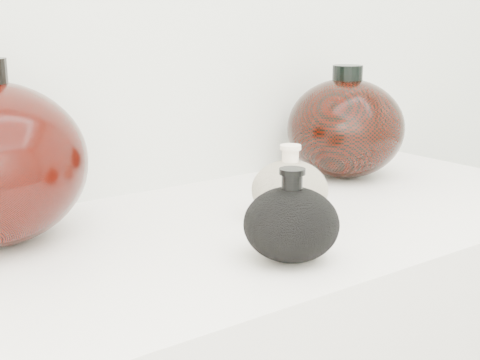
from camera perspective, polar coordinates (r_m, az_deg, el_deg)
black_gourd_vase at (r=0.82m, az=4.40°, el=-3.72°), size 0.12×0.12×0.12m
cream_gourd_vase at (r=0.98m, az=4.26°, el=-0.79°), size 0.14×0.14×0.11m
right_round_pot at (r=1.24m, az=8.99°, el=4.43°), size 0.26×0.26×0.21m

